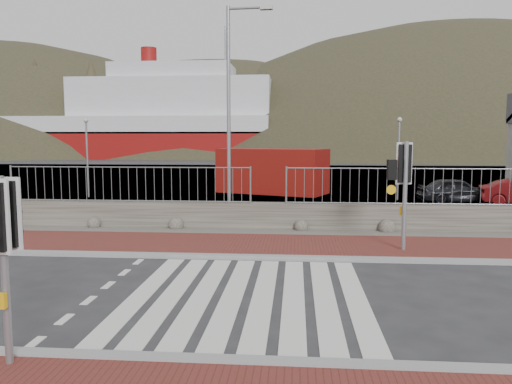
# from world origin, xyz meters

# --- Properties ---
(ground) EXTENTS (220.00, 220.00, 0.00)m
(ground) POSITION_xyz_m (0.00, 0.00, 0.00)
(ground) COLOR #28282B
(ground) RESTS_ON ground
(sidewalk_far) EXTENTS (40.00, 3.00, 0.08)m
(sidewalk_far) POSITION_xyz_m (0.00, 4.50, 0.04)
(sidewalk_far) COLOR maroon
(sidewalk_far) RESTS_ON ground
(kerb_near) EXTENTS (40.00, 0.25, 0.12)m
(kerb_near) POSITION_xyz_m (0.00, -3.00, 0.05)
(kerb_near) COLOR gray
(kerb_near) RESTS_ON ground
(kerb_far) EXTENTS (40.00, 0.25, 0.12)m
(kerb_far) POSITION_xyz_m (0.00, 3.00, 0.05)
(kerb_far) COLOR gray
(kerb_far) RESTS_ON ground
(zebra_crossing) EXTENTS (4.62, 5.60, 0.01)m
(zebra_crossing) POSITION_xyz_m (-0.00, 0.00, 0.01)
(zebra_crossing) COLOR silver
(zebra_crossing) RESTS_ON ground
(gravel_strip) EXTENTS (40.00, 1.50, 0.06)m
(gravel_strip) POSITION_xyz_m (0.00, 6.50, 0.03)
(gravel_strip) COLOR #59544C
(gravel_strip) RESTS_ON ground
(stone_wall) EXTENTS (40.00, 0.60, 0.90)m
(stone_wall) POSITION_xyz_m (0.00, 7.30, 0.45)
(stone_wall) COLOR #4B473E
(stone_wall) RESTS_ON ground
(railing) EXTENTS (18.07, 0.07, 1.22)m
(railing) POSITION_xyz_m (0.00, 7.15, 1.82)
(railing) COLOR gray
(railing) RESTS_ON stone_wall
(quay) EXTENTS (120.00, 40.00, 0.50)m
(quay) POSITION_xyz_m (0.00, 27.90, 0.00)
(quay) COLOR #4C4C4F
(quay) RESTS_ON ground
(water) EXTENTS (220.00, 50.00, 0.05)m
(water) POSITION_xyz_m (0.00, 62.90, 0.00)
(water) COLOR #3F4C54
(water) RESTS_ON ground
(ferry) EXTENTS (50.00, 16.00, 20.00)m
(ferry) POSITION_xyz_m (-24.65, 67.90, 5.36)
(ferry) COLOR maroon
(ferry) RESTS_ON ground
(hills_backdrop) EXTENTS (254.00, 90.00, 100.00)m
(hills_backdrop) POSITION_xyz_m (6.74, 87.90, -23.05)
(hills_backdrop) COLOR #2B2F1C
(hills_backdrop) RESTS_ON ground
(traffic_signal_near) EXTENTS (0.38, 0.23, 2.60)m
(traffic_signal_near) POSITION_xyz_m (-2.89, -3.32, 1.89)
(traffic_signal_near) COLOR gray
(traffic_signal_near) RESTS_ON ground
(traffic_signal_far) EXTENTS (0.73, 0.31, 3.00)m
(traffic_signal_far) POSITION_xyz_m (3.79, 4.07, 2.17)
(traffic_signal_far) COLOR gray
(traffic_signal_far) RESTS_ON ground
(streetlight) EXTENTS (1.61, 0.27, 7.60)m
(streetlight) POSITION_xyz_m (-1.33, 8.09, 4.28)
(streetlight) COLOR gray
(streetlight) RESTS_ON ground
(shipping_container) EXTENTS (6.48, 4.56, 2.49)m
(shipping_container) POSITION_xyz_m (-0.42, 18.66, 1.25)
(shipping_container) COLOR maroon
(shipping_container) RESTS_ON ground
(car_a) EXTENTS (3.65, 1.74, 1.20)m
(car_a) POSITION_xyz_m (8.58, 15.03, 0.60)
(car_a) COLOR black
(car_a) RESTS_ON ground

